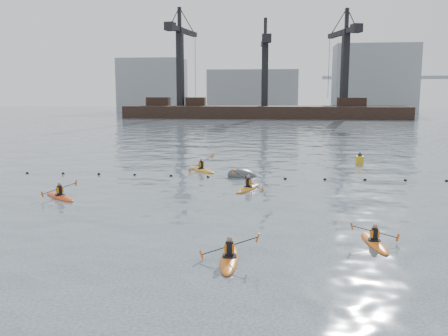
{
  "coord_description": "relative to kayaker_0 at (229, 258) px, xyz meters",
  "views": [
    {
      "loc": [
        3.28,
        -13.74,
        6.6
      ],
      "look_at": [
        0.66,
        9.82,
        2.8
      ],
      "focal_mm": 38.0,
      "sensor_mm": 36.0,
      "label": 1
    }
  ],
  "objects": [
    {
      "name": "ground",
      "position": [
        -1.51,
        -4.13,
        -0.11
      ],
      "size": [
        400.0,
        400.0,
        0.0
      ],
      "primitive_type": "plane",
      "color": "#323B48",
      "rests_on": "ground"
    },
    {
      "name": "float_line",
      "position": [
        -2.01,
        18.4,
        -0.08
      ],
      "size": [
        33.24,
        0.73,
        0.24
      ],
      "color": "black",
      "rests_on": "ground"
    },
    {
      "name": "barge_pier",
      "position": [
        -1.73,
        105.86,
        1.79
      ],
      "size": [
        72.0,
        19.3,
        29.5
      ],
      "color": "black",
      "rests_on": "ground"
    },
    {
      "name": "skyline",
      "position": [
        0.72,
        146.14,
        9.14
      ],
      "size": [
        141.0,
        28.0,
        22.0
      ],
      "color": "gray",
      "rests_on": "ground"
    },
    {
      "name": "kayaker_0",
      "position": [
        0.0,
        0.0,
        0.0
      ],
      "size": [
        2.4,
        3.52,
        1.28
      ],
      "rotation": [
        0.0,
        0.0,
        0.04
      ],
      "color": "orange",
      "rests_on": "ground"
    },
    {
      "name": "kayaker_2",
      "position": [
        -11.79,
        10.07,
        0.0
      ],
      "size": [
        3.12,
        2.79,
        1.13
      ],
      "rotation": [
        0.0,
        0.0,
        0.87
      ],
      "color": "#DD4614",
      "rests_on": "ground"
    },
    {
      "name": "kayaker_3",
      "position": [
        -0.11,
        14.03,
        0.0
      ],
      "size": [
        2.34,
        3.52,
        1.45
      ],
      "rotation": [
        0.0,
        0.0,
        -0.37
      ],
      "color": "orange",
      "rests_on": "ground"
    },
    {
      "name": "kayaker_4",
      "position": [
        6.13,
        2.78,
        -0.01
      ],
      "size": [
        2.19,
        3.28,
        1.12
      ],
      "rotation": [
        0.0,
        0.0,
        3.26
      ],
      "color": "orange",
      "rests_on": "ground"
    },
    {
      "name": "kayaker_5",
      "position": [
        -4.55,
        21.4,
        0.01
      ],
      "size": [
        3.01,
        3.21,
        1.48
      ],
      "rotation": [
        0.0,
        0.0,
        0.74
      ],
      "color": "#F0A71C",
      "rests_on": "ground"
    },
    {
      "name": "mooring_buoy",
      "position": [
        -0.84,
        18.94,
        -0.11
      ],
      "size": [
        2.98,
        2.1,
        1.74
      ],
      "primitive_type": "ellipsoid",
      "rotation": [
        0.0,
        0.21,
        0.25
      ],
      "color": "#414446",
      "rests_on": "ground"
    },
    {
      "name": "nav_buoy",
      "position": [
        9.48,
        26.74,
        0.29
      ],
      "size": [
        0.71,
        0.71,
        1.3
      ],
      "color": "#C09113",
      "rests_on": "ground"
    }
  ]
}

